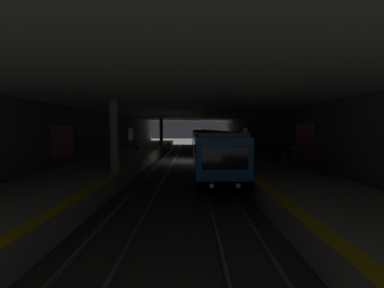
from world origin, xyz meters
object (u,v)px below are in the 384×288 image
Objects in this scene: person_walking_mid at (293,158)px; person_boarding at (118,146)px; pillar_near at (114,137)px; bench_right_mid at (109,149)px; metro_train at (201,139)px; backpack_on_floor at (247,148)px; bench_left_mid at (264,149)px; person_standing_far at (237,143)px; bench_right_near at (93,153)px; pillar_far at (161,132)px; trash_bin at (284,159)px; person_waiting_near at (230,142)px; bench_left_near at (318,165)px; suitcase_rolling at (137,148)px.

person_boarding is at bearing 55.16° from person_walking_mid.
pillar_near is 2.68× the size of bench_right_mid.
metro_train is at bearing 11.88° from person_walking_mid.
backpack_on_floor is at bearing -1.38° from person_walking_mid.
person_standing_far reaches higher than bench_left_mid.
bench_left_mid is at bearing -77.56° from bench_right_near.
pillar_far is 23.66m from trash_bin.
pillar_near is at bearing 129.19° from bench_left_mid.
person_waiting_near is at bearing -51.91° from bench_right_near.
person_standing_far is (9.81, -15.18, 0.37)m from bench_right_near.
person_standing_far is 1.62m from backpack_on_floor.
bench_left_mid is at bearing -162.38° from person_waiting_near.
person_standing_far reaches higher than person_walking_mid.
bench_left_near is 20.26m from person_boarding.
metro_train is at bearing -34.07° from person_boarding.
trash_bin is (-12.58, 0.08, 0.23)m from backpack_on_floor.
bench_left_near is at bearing -166.68° from metro_train.
pillar_far reaches higher than person_boarding.
person_standing_far is 15.18m from person_boarding.
person_boarding is 16.15m from backpack_on_floor.
bench_left_mid is 16.03m from suitcase_rolling.
person_boarding is (10.62, 15.25, 0.02)m from person_walking_mid.
person_boarding is (-4.87, 14.38, -0.06)m from person_standing_far.
pillar_near is 27.20m from metro_train.
person_walking_mid is at bearing 34.64° from bench_left_near.
trash_bin is (-23.18, -5.60, -0.55)m from metro_train.
bench_right_near is 18.73m from backpack_on_floor.
person_boarding is at bearing 164.60° from suitcase_rolling.
person_walking_mid is (-22.34, -11.87, -1.46)m from pillar_far.
metro_train is 37.67× the size of person_waiting_near.
bench_right_mid is at bearing 20.97° from pillar_near.
suitcase_rolling is at bearing 163.54° from pillar_far.
pillar_near is at bearing 146.39° from person_standing_far.
bench_right_mid is at bearing 0.00° from bench_right_near.
bench_right_near is at bearing 165.90° from pillar_far.
bench_left_mid is at bearing 0.00° from bench_left_near.
person_walking_mid is (-25.30, -5.32, -0.16)m from metro_train.
bench_right_near is at bearing 70.53° from person_walking_mid.
person_boarding is (11.68, 3.38, -1.44)m from pillar_near.
trash_bin is at bearing 179.64° from backpack_on_floor.
person_walking_mid reaches higher than suitcase_rolling.
pillar_near is at bearing -171.87° from suitcase_rolling.
bench_right_near is 16.72m from trash_bin.
bench_left_mid is 4.25× the size of backpack_on_floor.
bench_left_near is at bearing -123.55° from bench_right_mid.
pillar_near is 2.93× the size of person_boarding.
backpack_on_floor is (5.26, 0.66, -0.32)m from bench_left_mid.
bench_right_mid is at bearing 106.46° from backpack_on_floor.
person_boarding is (-11.72, 3.38, -1.44)m from pillar_far.
person_standing_far is at bearing -121.92° from pillar_far.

